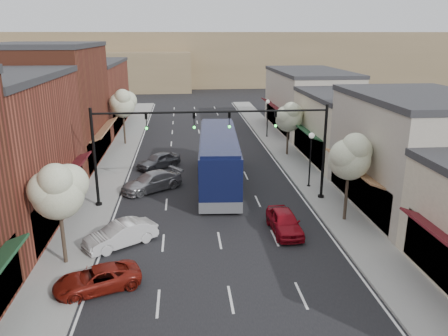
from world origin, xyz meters
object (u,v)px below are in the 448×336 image
object	(u,v)px
lamp_post_far	(268,112)
parked_car_b	(121,234)
parked_car_c	(152,182)
signal_mast_right	(292,139)
red_hatchback	(284,222)
signal_mast_left	(129,142)
tree_left_near	(58,189)
tree_left_far	(123,103)
tree_right_far	(289,116)
parked_car_d	(159,160)
parked_car_a	(97,279)
tree_right_near	(351,155)
coach_bus	(219,158)
lamp_post_near	(311,151)

from	to	relation	value
lamp_post_far	parked_car_b	bearing A→B (deg)	-117.33
lamp_post_far	parked_car_c	world-z (taller)	lamp_post_far
signal_mast_right	lamp_post_far	bearing A→B (deg)	83.78
parked_car_b	red_hatchback	bearing A→B (deg)	61.00
signal_mast_left	parked_car_b	bearing A→B (deg)	-90.53
tree_left_near	parked_car_b	size ratio (longest dim) A/B	1.36
tree_left_far	tree_left_near	bearing A→B (deg)	-90.00
signal_mast_right	tree_right_far	size ratio (longest dim) A/B	1.51
parked_car_d	red_hatchback	bearing A→B (deg)	-9.82
tree_left_far	parked_car_c	bearing A→B (deg)	-75.78
tree_left_near	lamp_post_far	distance (m)	32.35
parked_car_a	parked_car_d	size ratio (longest dim) A/B	0.98
tree_left_far	tree_right_near	bearing A→B (deg)	-52.96
parked_car_c	parked_car_d	size ratio (longest dim) A/B	1.19
signal_mast_left	coach_bus	xyz separation A→B (m)	(6.42, 4.15, -2.50)
parked_car_c	parked_car_d	xyz separation A→B (m)	(0.26, 5.93, -0.01)
tree_right_near	red_hatchback	bearing A→B (deg)	-164.50
parked_car_a	parked_car_c	size ratio (longest dim) A/B	0.82
tree_left_far	parked_car_c	world-z (taller)	tree_left_far
parked_car_d	lamp_post_near	bearing A→B (deg)	21.66
signal_mast_right	coach_bus	bearing A→B (deg)	139.26
signal_mast_left	tree_right_far	size ratio (longest dim) A/B	1.51
parked_car_c	tree_right_near	bearing A→B (deg)	25.72
lamp_post_near	coach_bus	xyz separation A→B (m)	(-7.00, 1.65, -0.88)
tree_left_near	tree_left_far	distance (m)	26.00
tree_right_far	tree_left_far	size ratio (longest dim) A/B	0.89
lamp_post_far	parked_car_a	distance (m)	33.72
lamp_post_near	signal_mast_right	bearing A→B (deg)	-131.05
coach_bus	tree_left_far	bearing A→B (deg)	126.86
signal_mast_left	lamp_post_near	xyz separation A→B (m)	(13.42, 2.50, -1.62)
signal_mast_left	parked_car_a	size ratio (longest dim) A/B	2.04
red_hatchback	parked_car_a	bearing A→B (deg)	-154.89
lamp_post_near	lamp_post_far	distance (m)	17.50
signal_mast_right	parked_car_d	distance (m)	13.92
tree_right_near	parked_car_b	xyz separation A→B (m)	(-14.02, -2.03, -3.76)
lamp_post_near	parked_car_c	size ratio (longest dim) A/B	0.90
tree_left_far	lamp_post_near	xyz separation A→B (m)	(16.05, -15.44, -1.60)
lamp_post_near	coach_bus	world-z (taller)	lamp_post_near
parked_car_a	parked_car_c	bearing A→B (deg)	152.39
lamp_post_near	lamp_post_far	xyz separation A→B (m)	(0.00, 17.50, 0.00)
parked_car_d	signal_mast_left	bearing A→B (deg)	-48.65
signal_mast_right	parked_car_b	distance (m)	13.42
lamp_post_far	tree_left_near	bearing A→B (deg)	-119.78
tree_left_near	tree_left_far	xyz separation A→B (m)	(-0.00, 26.00, 0.38)
tree_right_far	lamp_post_near	size ratio (longest dim) A/B	1.22
lamp_post_far	parked_car_b	distance (m)	29.45
signal_mast_right	red_hatchback	world-z (taller)	signal_mast_right
tree_right_far	parked_car_d	xyz separation A→B (m)	(-12.58, -2.92, -3.29)
tree_right_far	lamp_post_far	distance (m)	8.13
red_hatchback	lamp_post_far	bearing A→B (deg)	79.11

